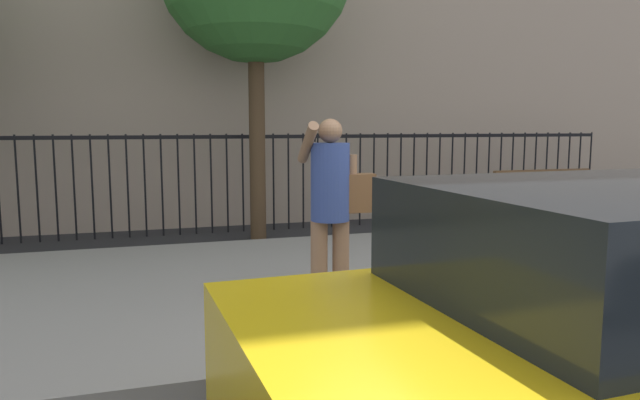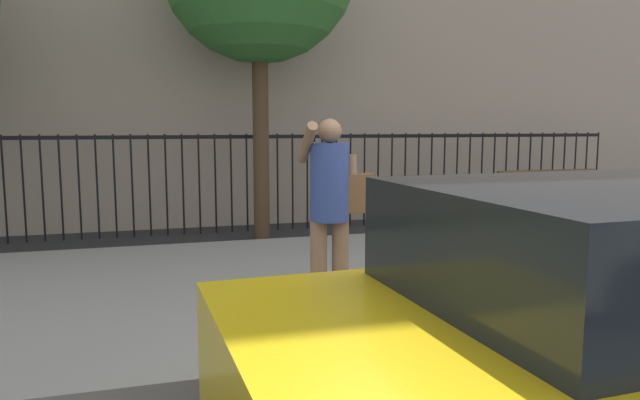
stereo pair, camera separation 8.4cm
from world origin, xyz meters
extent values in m
plane|color=#28282B|center=(0.00, 0.00, 0.00)|extent=(60.00, 60.00, 0.00)
cube|color=gray|center=(0.00, 2.20, 0.07)|extent=(28.00, 4.40, 0.15)
cube|color=black|center=(0.00, 5.90, 1.55)|extent=(12.00, 0.04, 0.06)
cylinder|color=black|center=(-4.21, 5.90, 0.80)|extent=(0.03, 0.03, 1.60)
cylinder|color=black|center=(-3.96, 5.90, 0.80)|extent=(0.03, 0.03, 1.60)
cylinder|color=black|center=(-3.70, 5.90, 0.80)|extent=(0.03, 0.03, 1.60)
cylinder|color=black|center=(-3.45, 5.90, 0.80)|extent=(0.03, 0.03, 1.60)
cylinder|color=black|center=(-3.19, 5.90, 0.80)|extent=(0.03, 0.03, 1.60)
cylinder|color=black|center=(-2.94, 5.90, 0.80)|extent=(0.03, 0.03, 1.60)
cylinder|color=black|center=(-2.68, 5.90, 0.80)|extent=(0.03, 0.03, 1.60)
cylinder|color=black|center=(-2.43, 5.90, 0.80)|extent=(0.03, 0.03, 1.60)
cylinder|color=black|center=(-2.17, 5.90, 0.80)|extent=(0.03, 0.03, 1.60)
cylinder|color=black|center=(-1.91, 5.90, 0.80)|extent=(0.03, 0.03, 1.60)
cylinder|color=black|center=(-1.66, 5.90, 0.80)|extent=(0.03, 0.03, 1.60)
cylinder|color=black|center=(-1.40, 5.90, 0.80)|extent=(0.03, 0.03, 1.60)
cylinder|color=black|center=(-1.15, 5.90, 0.80)|extent=(0.03, 0.03, 1.60)
cylinder|color=black|center=(-0.89, 5.90, 0.80)|extent=(0.03, 0.03, 1.60)
cylinder|color=black|center=(-0.64, 5.90, 0.80)|extent=(0.03, 0.03, 1.60)
cylinder|color=black|center=(-0.38, 5.90, 0.80)|extent=(0.03, 0.03, 1.60)
cylinder|color=black|center=(-0.13, 5.90, 0.80)|extent=(0.03, 0.03, 1.60)
cylinder|color=black|center=(0.13, 5.90, 0.80)|extent=(0.03, 0.03, 1.60)
cylinder|color=black|center=(0.38, 5.90, 0.80)|extent=(0.03, 0.03, 1.60)
cylinder|color=black|center=(0.64, 5.90, 0.80)|extent=(0.03, 0.03, 1.60)
cylinder|color=black|center=(0.89, 5.90, 0.80)|extent=(0.03, 0.03, 1.60)
cylinder|color=black|center=(1.15, 5.90, 0.80)|extent=(0.03, 0.03, 1.60)
cylinder|color=black|center=(1.40, 5.90, 0.80)|extent=(0.03, 0.03, 1.60)
cylinder|color=black|center=(1.66, 5.90, 0.80)|extent=(0.03, 0.03, 1.60)
cylinder|color=black|center=(1.91, 5.90, 0.80)|extent=(0.03, 0.03, 1.60)
cylinder|color=black|center=(2.17, 5.90, 0.80)|extent=(0.03, 0.03, 1.60)
cylinder|color=black|center=(2.43, 5.90, 0.80)|extent=(0.03, 0.03, 1.60)
cylinder|color=black|center=(2.68, 5.90, 0.80)|extent=(0.03, 0.03, 1.60)
cylinder|color=black|center=(2.94, 5.90, 0.80)|extent=(0.03, 0.03, 1.60)
cylinder|color=black|center=(3.19, 5.90, 0.80)|extent=(0.03, 0.03, 1.60)
cylinder|color=black|center=(3.45, 5.90, 0.80)|extent=(0.03, 0.03, 1.60)
cylinder|color=black|center=(3.70, 5.90, 0.80)|extent=(0.03, 0.03, 1.60)
cylinder|color=black|center=(3.96, 5.90, 0.80)|extent=(0.03, 0.03, 1.60)
cylinder|color=black|center=(4.21, 5.90, 0.80)|extent=(0.03, 0.03, 1.60)
cylinder|color=black|center=(4.47, 5.90, 0.80)|extent=(0.03, 0.03, 1.60)
cylinder|color=black|center=(4.72, 5.90, 0.80)|extent=(0.03, 0.03, 1.60)
cylinder|color=black|center=(4.98, 5.90, 0.80)|extent=(0.03, 0.03, 1.60)
cylinder|color=black|center=(5.23, 5.90, 0.80)|extent=(0.03, 0.03, 1.60)
cylinder|color=black|center=(5.49, 5.90, 0.80)|extent=(0.03, 0.03, 1.60)
cylinder|color=black|center=(5.74, 5.90, 0.80)|extent=(0.03, 0.03, 1.60)
cylinder|color=black|center=(6.00, 5.90, 0.80)|extent=(0.03, 0.03, 1.60)
cube|color=black|center=(-0.27, -1.38, 1.17)|extent=(2.06, 1.68, 0.55)
cylinder|color=black|center=(-1.45, -0.61, 0.32)|extent=(0.65, 0.25, 0.64)
cylinder|color=#936B4C|center=(-1.01, 1.30, 0.52)|extent=(0.15, 0.15, 0.75)
cylinder|color=#936B4C|center=(-0.81, 1.29, 0.52)|extent=(0.15, 0.15, 0.75)
cylinder|color=#33478C|center=(-0.91, 1.30, 1.24)|extent=(0.36, 0.36, 0.68)
sphere|color=#936B4C|center=(-0.91, 1.30, 1.68)|extent=(0.21, 0.21, 0.21)
cylinder|color=#936B4C|center=(-1.11, 1.31, 1.58)|extent=(0.11, 0.48, 0.37)
cylinder|color=#936B4C|center=(-0.71, 1.29, 1.21)|extent=(0.09, 0.09, 0.52)
cube|color=black|center=(-1.05, 1.36, 1.66)|extent=(0.07, 0.01, 0.15)
cube|color=brown|center=(-0.65, 1.28, 1.13)|extent=(0.29, 0.17, 0.34)
cube|color=brown|center=(3.04, 3.73, 0.60)|extent=(1.60, 0.45, 0.05)
cube|color=brown|center=(3.04, 3.53, 0.88)|extent=(1.60, 0.06, 0.44)
cube|color=#333338|center=(2.34, 3.73, 0.35)|extent=(0.08, 0.41, 0.40)
cube|color=#333338|center=(3.74, 3.73, 0.35)|extent=(0.08, 0.41, 0.40)
cylinder|color=#4C3823|center=(-0.78, 5.22, 1.65)|extent=(0.24, 0.24, 3.30)
camera|label=1|loc=(-2.50, -3.54, 1.72)|focal=32.86mm
camera|label=2|loc=(-2.42, -3.56, 1.72)|focal=32.86mm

